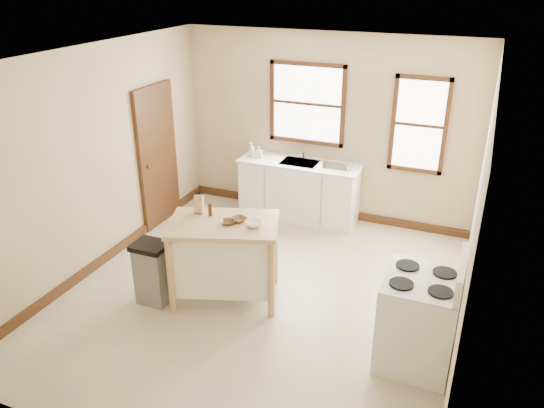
{
  "coord_description": "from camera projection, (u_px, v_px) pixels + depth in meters",
  "views": [
    {
      "loc": [
        2.2,
        -4.92,
        3.64
      ],
      "look_at": [
        -0.01,
        0.4,
        1.03
      ],
      "focal_mm": 35.0,
      "sensor_mm": 36.0,
      "label": 1
    }
  ],
  "objects": [
    {
      "name": "floor",
      "position": [
        260.0,
        294.0,
        6.41
      ],
      "size": [
        5.0,
        5.0,
        0.0
      ],
      "primitive_type": "plane",
      "color": "#BFAC97",
      "rests_on": "ground"
    },
    {
      "name": "soap_bottle_a",
      "position": [
        252.0,
        149.0,
        8.18
      ],
      "size": [
        0.11,
        0.11,
        0.22
      ],
      "primitive_type": "imported",
      "rotation": [
        0.0,
        0.0,
        -0.39
      ],
      "color": "#B2B2B2",
      "rests_on": "sink_counter"
    },
    {
      "name": "gas_stove",
      "position": [
        419.0,
        309.0,
        5.11
      ],
      "size": [
        0.76,
        0.77,
        1.22
      ],
      "primitive_type": null,
      "color": "white",
      "rests_on": "ground"
    },
    {
      "name": "trash_bin",
      "position": [
        153.0,
        273.0,
        6.13
      ],
      "size": [
        0.4,
        0.34,
        0.77
      ],
      "primitive_type": null,
      "rotation": [
        0.0,
        0.0,
        0.01
      ],
      "color": "slate",
      "rests_on": "ground"
    },
    {
      "name": "dish_rack",
      "position": [
        337.0,
        164.0,
        7.77
      ],
      "size": [
        0.43,
        0.35,
        0.1
      ],
      "primitive_type": null,
      "rotation": [
        0.0,
        0.0,
        0.12
      ],
      "color": "silver",
      "rests_on": "sink_counter"
    },
    {
      "name": "window_main",
      "position": [
        307.0,
        104.0,
        7.87
      ],
      "size": [
        1.17,
        0.06,
        1.22
      ],
      "primitive_type": null,
      "color": "#3A1E0F",
      "rests_on": "wall_back"
    },
    {
      "name": "pepper_grinder",
      "position": [
        210.0,
        210.0,
        6.07
      ],
      "size": [
        0.06,
        0.06,
        0.15
      ],
      "primitive_type": "cylinder",
      "rotation": [
        0.0,
        0.0,
        0.58
      ],
      "color": "#3D1D10",
      "rests_on": "kitchen_island"
    },
    {
      "name": "knife_block",
      "position": [
        199.0,
        204.0,
        6.15
      ],
      "size": [
        0.13,
        0.13,
        0.2
      ],
      "primitive_type": null,
      "rotation": [
        0.0,
        0.0,
        0.36
      ],
      "color": "tan",
      "rests_on": "kitchen_island"
    },
    {
      "name": "baseboard_left",
      "position": [
        109.0,
        255.0,
        7.15
      ],
      "size": [
        0.04,
        5.0,
        0.12
      ],
      "primitive_type": "cube",
      "color": "#3A1E0F",
      "rests_on": "ground"
    },
    {
      "name": "wall_left",
      "position": [
        94.0,
        161.0,
        6.61
      ],
      "size": [
        0.04,
        5.0,
        2.8
      ],
      "primitive_type": "cube",
      "color": "#C7B383",
      "rests_on": "ground"
    },
    {
      "name": "bowl_c",
      "position": [
        254.0,
        224.0,
        5.84
      ],
      "size": [
        0.23,
        0.23,
        0.06
      ],
      "primitive_type": "imported",
      "rotation": [
        0.0,
        0.0,
        0.32
      ],
      "color": "white",
      "rests_on": "kitchen_island"
    },
    {
      "name": "baseboard_back",
      "position": [
        322.0,
        210.0,
        8.46
      ],
      "size": [
        4.5,
        0.04,
        0.12
      ],
      "primitive_type": "cube",
      "color": "#3A1E0F",
      "rests_on": "ground"
    },
    {
      "name": "faucet",
      "position": [
        304.0,
        152.0,
        8.09
      ],
      "size": [
        0.03,
        0.03,
        0.22
      ],
      "primitive_type": "cylinder",
      "color": "silver",
      "rests_on": "sink_counter"
    },
    {
      "name": "bowl_b",
      "position": [
        239.0,
        219.0,
        5.96
      ],
      "size": [
        0.22,
        0.22,
        0.04
      ],
      "primitive_type": "imported",
      "rotation": [
        0.0,
        0.0,
        1.15
      ],
      "color": "brown",
      "rests_on": "kitchen_island"
    },
    {
      "name": "sink_counter",
      "position": [
        299.0,
        190.0,
        8.17
      ],
      "size": [
        1.86,
        0.62,
        0.92
      ],
      "primitive_type": null,
      "color": "white",
      "rests_on": "ground"
    },
    {
      "name": "bowl_a",
      "position": [
        228.0,
        222.0,
        5.91
      ],
      "size": [
        0.21,
        0.21,
        0.04
      ],
      "primitive_type": "imported",
      "rotation": [
        0.0,
        0.0,
        0.45
      ],
      "color": "brown",
      "rests_on": "kitchen_island"
    },
    {
      "name": "soap_bottle_b",
      "position": [
        259.0,
        152.0,
        8.12
      ],
      "size": [
        0.09,
        0.1,
        0.18
      ],
      "primitive_type": "imported",
      "rotation": [
        0.0,
        0.0,
        0.16
      ],
      "color": "#B2B2B2",
      "rests_on": "sink_counter"
    },
    {
      "name": "door_left",
      "position": [
        158.0,
        156.0,
        7.84
      ],
      "size": [
        0.06,
        0.9,
        2.1
      ],
      "primitive_type": "cube",
      "color": "#3A1E0F",
      "rests_on": "ground"
    },
    {
      "name": "kitchen_island",
      "position": [
        225.0,
        261.0,
        6.15
      ],
      "size": [
        1.41,
        1.13,
        1.0
      ],
      "primitive_type": null,
      "rotation": [
        0.0,
        0.0,
        0.33
      ],
      "color": "tan",
      "rests_on": "ground"
    },
    {
      "name": "wall_right",
      "position": [
        474.0,
        222.0,
        5.04
      ],
      "size": [
        0.04,
        5.0,
        2.8
      ],
      "primitive_type": "cube",
      "color": "#C7B383",
      "rests_on": "ground"
    },
    {
      "name": "window_side",
      "position": [
        419.0,
        125.0,
        7.36
      ],
      "size": [
        0.77,
        0.06,
        1.37
      ],
      "primitive_type": null,
      "color": "#3A1E0F",
      "rests_on": "wall_back"
    },
    {
      "name": "ceiling",
      "position": [
        257.0,
        57.0,
        5.25
      ],
      "size": [
        5.0,
        5.0,
        0.0
      ],
      "primitive_type": "plane",
      "rotation": [
        3.14,
        0.0,
        0.0
      ],
      "color": "white",
      "rests_on": "ground"
    },
    {
      "name": "wall_back",
      "position": [
        326.0,
        128.0,
        7.93
      ],
      "size": [
        4.5,
        0.04,
        2.8
      ],
      "primitive_type": "cube",
      "color": "#C7B383",
      "rests_on": "ground"
    }
  ]
}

